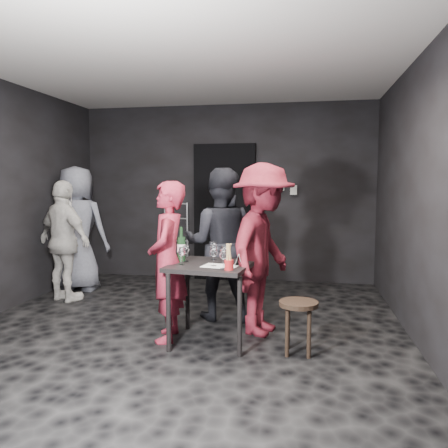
% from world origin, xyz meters
% --- Properties ---
extents(floor, '(4.50, 5.00, 0.02)m').
position_xyz_m(floor, '(0.00, 0.00, 0.00)').
color(floor, black).
rests_on(floor, ground).
extents(ceiling, '(4.50, 5.00, 0.02)m').
position_xyz_m(ceiling, '(0.00, 0.00, 2.70)').
color(ceiling, silver).
rests_on(ceiling, ground).
extents(wall_back, '(4.50, 0.04, 2.70)m').
position_xyz_m(wall_back, '(0.00, 2.50, 1.35)').
color(wall_back, black).
rests_on(wall_back, ground).
extents(wall_front, '(4.50, 0.04, 2.70)m').
position_xyz_m(wall_front, '(0.00, -2.50, 1.35)').
color(wall_front, black).
rests_on(wall_front, ground).
extents(wall_right, '(0.04, 5.00, 2.70)m').
position_xyz_m(wall_right, '(2.25, 0.00, 1.35)').
color(wall_right, black).
rests_on(wall_right, ground).
extents(doorway, '(0.95, 0.10, 2.10)m').
position_xyz_m(doorway, '(0.00, 2.44, 1.05)').
color(doorway, black).
rests_on(doorway, ground).
extents(wallbox_upper, '(0.12, 0.06, 0.12)m').
position_xyz_m(wallbox_upper, '(0.85, 2.45, 1.45)').
color(wallbox_upper, '#B7B7B2').
rests_on(wallbox_upper, wall_back).
extents(wallbox_lower, '(0.10, 0.06, 0.14)m').
position_xyz_m(wallbox_lower, '(1.05, 2.45, 1.40)').
color(wallbox_lower, '#B7B7B2').
rests_on(wallbox_lower, wall_back).
extents(hand_truck, '(0.40, 0.34, 1.20)m').
position_xyz_m(hand_truck, '(-0.76, 2.33, 0.22)').
color(hand_truck, '#B2B2B7').
rests_on(hand_truck, floor).
extents(tasting_table, '(0.72, 0.72, 0.75)m').
position_xyz_m(tasting_table, '(0.36, -0.23, 0.65)').
color(tasting_table, black).
rests_on(tasting_table, floor).
extents(stool, '(0.34, 0.34, 0.47)m').
position_xyz_m(stool, '(1.18, -0.38, 0.37)').
color(stool, black).
rests_on(stool, floor).
extents(server_red, '(0.46, 0.62, 1.55)m').
position_xyz_m(server_red, '(-0.07, -0.24, 0.77)').
color(server_red, '#A22339').
rests_on(server_red, floor).
extents(woman_black, '(0.93, 0.55, 1.86)m').
position_xyz_m(woman_black, '(0.30, 0.52, 0.93)').
color(woman_black, black).
rests_on(woman_black, floor).
extents(man_maroon, '(0.89, 1.35, 1.93)m').
position_xyz_m(man_maroon, '(0.81, 0.11, 0.96)').
color(man_maroon, maroon).
rests_on(man_maroon, floor).
extents(bystander_cream, '(1.03, 0.78, 1.58)m').
position_xyz_m(bystander_cream, '(-1.78, 0.85, 0.79)').
color(bystander_cream, white).
rests_on(bystander_cream, floor).
extents(bystander_grey, '(0.99, 0.54, 2.01)m').
position_xyz_m(bystander_grey, '(-1.90, 1.41, 1.01)').
color(bystander_grey, slate).
rests_on(bystander_grey, floor).
extents(tasting_mat, '(0.34, 0.26, 0.00)m').
position_xyz_m(tasting_mat, '(0.47, -0.35, 0.75)').
color(tasting_mat, white).
rests_on(tasting_mat, tasting_table).
extents(wine_glass_a, '(0.07, 0.07, 0.18)m').
position_xyz_m(wine_glass_a, '(0.10, -0.33, 0.84)').
color(wine_glass_a, white).
rests_on(wine_glass_a, tasting_table).
extents(wine_glass_b, '(0.09, 0.09, 0.18)m').
position_xyz_m(wine_glass_b, '(0.10, -0.18, 0.84)').
color(wine_glass_b, white).
rests_on(wine_glass_b, tasting_table).
extents(wine_glass_c, '(0.10, 0.10, 0.20)m').
position_xyz_m(wine_glass_c, '(0.34, -0.04, 0.85)').
color(wine_glass_c, white).
rests_on(wine_glass_c, tasting_table).
extents(wine_glass_d, '(0.10, 0.10, 0.20)m').
position_xyz_m(wine_glass_d, '(0.41, -0.35, 0.85)').
color(wine_glass_d, white).
rests_on(wine_glass_d, tasting_table).
extents(wine_glass_e, '(0.10, 0.10, 0.19)m').
position_xyz_m(wine_glass_e, '(0.52, -0.46, 0.85)').
color(wine_glass_e, white).
rests_on(wine_glass_e, tasting_table).
extents(wine_glass_f, '(0.08, 0.08, 0.18)m').
position_xyz_m(wine_glass_f, '(0.48, -0.19, 0.84)').
color(wine_glass_f, white).
rests_on(wine_glass_f, tasting_table).
extents(wine_bottle, '(0.08, 0.08, 0.33)m').
position_xyz_m(wine_bottle, '(0.05, -0.15, 0.88)').
color(wine_bottle, black).
rests_on(wine_bottle, tasting_table).
extents(breadstick_cup, '(0.08, 0.08, 0.25)m').
position_xyz_m(breadstick_cup, '(0.57, -0.49, 0.86)').
color(breadstick_cup, '#AE1C1E').
rests_on(breadstick_cup, tasting_table).
extents(reserved_card, '(0.09, 0.14, 0.11)m').
position_xyz_m(reserved_card, '(0.61, -0.25, 0.80)').
color(reserved_card, white).
rests_on(reserved_card, tasting_table).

